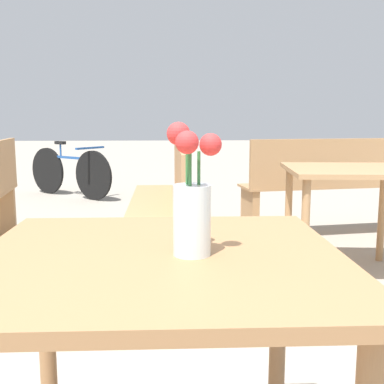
% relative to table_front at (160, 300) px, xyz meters
% --- Properties ---
extents(table_front, '(0.83, 0.79, 0.73)m').
position_rel_table_front_xyz_m(table_front, '(0.00, 0.00, 0.00)').
color(table_front, '#9E7047').
rests_on(table_front, ground_plane).
extents(flower_vase, '(0.12, 0.12, 0.29)m').
position_rel_table_front_xyz_m(flower_vase, '(0.07, -0.02, 0.22)').
color(flower_vase, silver).
rests_on(flower_vase, table_front).
extents(bench_near, '(0.36, 1.82, 0.85)m').
position_rel_table_front_xyz_m(bench_near, '(0.02, 2.13, -0.14)').
color(bench_near, tan).
rests_on(bench_near, ground_plane).
extents(bench_far, '(1.70, 0.60, 0.85)m').
position_rel_table_front_xyz_m(bench_far, '(1.50, 2.97, -0.15)').
color(bench_far, tan).
rests_on(bench_far, ground_plane).
extents(table_back, '(0.85, 0.82, 0.71)m').
position_rel_table_front_xyz_m(table_back, '(1.19, 1.96, -0.02)').
color(table_back, tan).
rests_on(table_back, ground_plane).
extents(bicycle, '(1.19, 0.98, 0.71)m').
position_rel_table_front_xyz_m(bicycle, '(-1.22, 5.21, -0.29)').
color(bicycle, black).
rests_on(bicycle, ground_plane).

